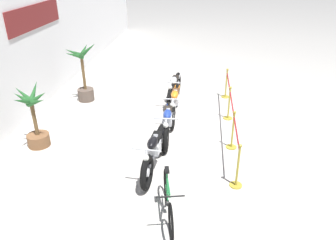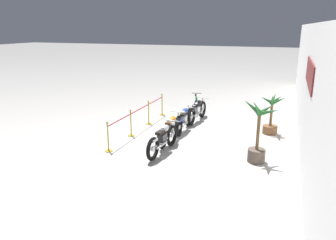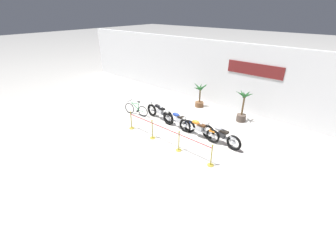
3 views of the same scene
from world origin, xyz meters
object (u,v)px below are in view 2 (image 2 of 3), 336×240
object	(u,v)px
potted_palm_left_of_row	(271,116)
potted_palm_right_of_row	(258,138)
motorcycle_blue_1	(184,120)
motorcycle_silver_3	(163,139)
motorcycle_black_0	(197,111)
stanchion_far_left	(150,109)
stanchion_mid_left	(149,116)
stanchion_far_right	(108,141)
bicycle	(196,105)
motorcycle_orange_2	(171,128)
stanchion_mid_right	(131,127)

from	to	relation	value
potted_palm_left_of_row	potted_palm_right_of_row	world-z (taller)	potted_palm_right_of_row
motorcycle_blue_1	motorcycle_silver_3	xyz separation A→B (m)	(2.55, 0.06, 0.02)
motorcycle_black_0	potted_palm_right_of_row	distance (m)	4.84
motorcycle_blue_1	motorcycle_silver_3	world-z (taller)	motorcycle_silver_3
stanchion_far_left	stanchion_mid_left	distance (m)	0.35
motorcycle_black_0	potted_palm_right_of_row	xyz separation A→B (m)	(3.81, 2.97, 0.32)
motorcycle_silver_3	stanchion_far_right	xyz separation A→B (m)	(0.54, -1.78, -0.12)
motorcycle_blue_1	potted_palm_left_of_row	world-z (taller)	potted_palm_left_of_row
bicycle	potted_palm_right_of_row	size ratio (longest dim) A/B	0.82
motorcycle_orange_2	potted_palm_left_of_row	distance (m)	4.04
motorcycle_black_0	stanchion_far_right	bearing A→B (deg)	-21.79
motorcycle_blue_1	stanchion_mid_left	xyz separation A→B (m)	(-0.36, -1.71, -0.10)
motorcycle_black_0	stanchion_mid_right	world-z (taller)	stanchion_mid_right
motorcycle_silver_3	stanchion_far_left	xyz separation A→B (m)	(-3.09, -1.78, 0.18)
motorcycle_orange_2	bicycle	bearing A→B (deg)	-176.39
motorcycle_silver_3	potted_palm_right_of_row	bearing A→B (deg)	95.20
motorcycle_black_0	motorcycle_silver_3	distance (m)	4.08
potted_palm_right_of_row	stanchion_mid_left	distance (m)	5.50
motorcycle_black_0	motorcycle_orange_2	size ratio (longest dim) A/B	0.90
bicycle	potted_palm_left_of_row	size ratio (longest dim) A/B	1.00
motorcycle_silver_3	motorcycle_orange_2	bearing A→B (deg)	-173.56
motorcycle_blue_1	motorcycle_orange_2	world-z (taller)	motorcycle_orange_2
motorcycle_black_0	potted_palm_left_of_row	distance (m)	3.29
motorcycle_blue_1	stanchion_mid_right	distance (m)	2.19
motorcycle_black_0	stanchion_far_right	size ratio (longest dim) A/B	2.09
potted_palm_left_of_row	stanchion_far_right	size ratio (longest dim) A/B	1.60
motorcycle_blue_1	stanchion_mid_left	bearing A→B (deg)	-101.75
motorcycle_silver_3	stanchion_far_right	distance (m)	1.86
motorcycle_blue_1	stanchion_far_right	size ratio (longest dim) A/B	2.03
stanchion_far_left	stanchion_mid_right	distance (m)	1.92
motorcycle_blue_1	potted_palm_right_of_row	size ratio (longest dim) A/B	1.05
motorcycle_black_0	potted_palm_right_of_row	size ratio (longest dim) A/B	1.08
potted_palm_right_of_row	stanchion_mid_left	xyz separation A→B (m)	(-2.63, -4.82, -0.43)
motorcycle_silver_3	motorcycle_black_0	bearing A→B (deg)	179.01
motorcycle_silver_3	stanchion_far_left	world-z (taller)	stanchion_far_left
bicycle	stanchion_far_right	size ratio (longest dim) A/B	1.59
motorcycle_orange_2	bicycle	world-z (taller)	same
stanchion_far_left	stanchion_mid_left	size ratio (longest dim) A/B	4.89
bicycle	stanchion_far_right	xyz separation A→B (m)	(6.16, -1.36, -0.01)
potted_palm_right_of_row	stanchion_mid_right	distance (m)	4.92
motorcycle_orange_2	potted_palm_left_of_row	size ratio (longest dim) A/B	1.45
motorcycle_blue_1	potted_palm_left_of_row	xyz separation A→B (m)	(-0.81, 3.33, 0.25)
bicycle	potted_palm_right_of_row	world-z (taller)	potted_palm_right_of_row
motorcycle_black_0	potted_palm_left_of_row	bearing A→B (deg)	77.28
motorcycle_black_0	stanchion_far_right	xyz separation A→B (m)	(4.62, -1.85, -0.12)
stanchion_mid_right	potted_palm_left_of_row	bearing A→B (deg)	113.28
motorcycle_black_0	motorcycle_blue_1	world-z (taller)	motorcycle_black_0
stanchion_mid_left	stanchion_far_right	xyz separation A→B (m)	(3.45, 0.00, 0.00)
potted_palm_left_of_row	stanchion_far_left	size ratio (longest dim) A/B	0.33
potted_palm_right_of_row	stanchion_mid_right	xyz separation A→B (m)	(-0.91, -4.82, -0.43)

